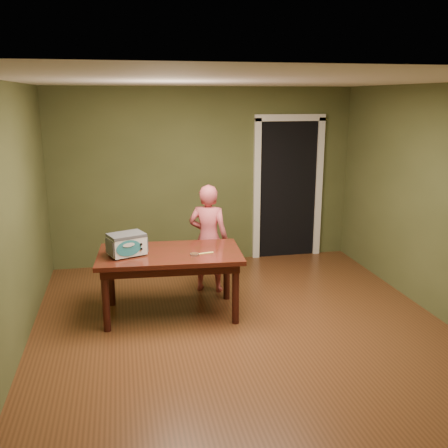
# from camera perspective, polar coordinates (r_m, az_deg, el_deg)

# --- Properties ---
(floor) EXTENTS (5.00, 5.00, 0.00)m
(floor) POSITION_cam_1_polar(r_m,az_deg,el_deg) (5.48, 2.36, -12.24)
(floor) COLOR brown
(floor) RESTS_ON ground
(room_shell) EXTENTS (4.52, 5.02, 2.61)m
(room_shell) POSITION_cam_1_polar(r_m,az_deg,el_deg) (4.96, 2.56, 5.69)
(room_shell) COLOR #4F552D
(room_shell) RESTS_ON ground
(doorway) EXTENTS (1.10, 0.66, 2.25)m
(doorway) POSITION_cam_1_polar(r_m,az_deg,el_deg) (8.06, 6.62, 4.27)
(doorway) COLOR black
(doorway) RESTS_ON ground
(dining_table) EXTENTS (1.66, 1.01, 0.75)m
(dining_table) POSITION_cam_1_polar(r_m,az_deg,el_deg) (5.70, -6.20, -4.16)
(dining_table) COLOR #3B190D
(dining_table) RESTS_ON floor
(toy_oven) EXTENTS (0.46, 0.39, 0.25)m
(toy_oven) POSITION_cam_1_polar(r_m,az_deg,el_deg) (5.59, -11.06, -2.21)
(toy_oven) COLOR #4C4F54
(toy_oven) RESTS_ON dining_table
(baking_pan) EXTENTS (0.10, 0.10, 0.02)m
(baking_pan) POSITION_cam_1_polar(r_m,az_deg,el_deg) (5.53, -3.38, -3.47)
(baking_pan) COLOR silver
(baking_pan) RESTS_ON dining_table
(spatula) EXTENTS (0.18, 0.06, 0.01)m
(spatula) POSITION_cam_1_polar(r_m,az_deg,el_deg) (5.59, -2.09, -3.34)
(spatula) COLOR #F8ED6B
(spatula) RESTS_ON dining_table
(child) EXTENTS (0.60, 0.51, 1.40)m
(child) POSITION_cam_1_polar(r_m,az_deg,el_deg) (6.36, -1.79, -1.67)
(child) COLOR #C65159
(child) RESTS_ON floor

